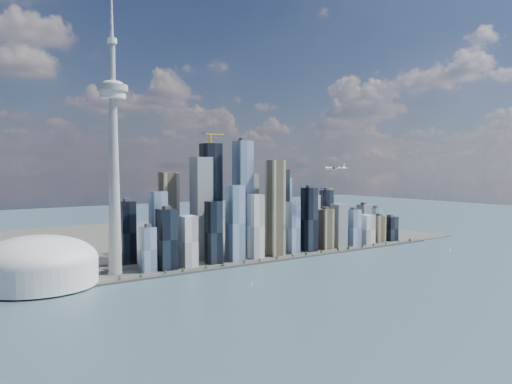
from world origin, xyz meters
TOP-DOWN VIEW (x-y plane):
  - ground at (0.00, 0.00)m, footprint 4000.00×4000.00m
  - seawall at (0.00, 250.00)m, footprint 1100.00×22.00m
  - land at (0.00, 700.00)m, footprint 1400.00×900.00m
  - shoreline_trees at (0.00, 250.00)m, footprint 960.53×7.20m
  - skyscraper_cluster at (59.61, 336.81)m, footprint 736.00×142.00m
  - needle_tower at (-300.00, 310.00)m, footprint 56.00×56.00m
  - dome_stadium at (-440.00, 300.00)m, footprint 200.00×200.00m
  - airplane at (195.47, 225.78)m, footprint 61.86×55.12m
  - sailboat_west at (-134.47, 90.73)m, footprint 6.66×3.50m
  - sailboat_east at (460.49, 97.25)m, footprint 7.04×2.20m

SIDE VIEW (x-z plane):
  - ground at x=0.00m, z-range 0.00..0.00m
  - land at x=0.00m, z-range 0.00..3.00m
  - seawall at x=0.00m, z-range 0.00..4.00m
  - sailboat_west at x=-134.47m, z-range -1.67..7.64m
  - sailboat_east at x=460.49m, z-range -1.75..8.01m
  - shoreline_trees at x=0.00m, z-range 4.38..13.18m
  - dome_stadium at x=-440.00m, z-range -3.56..82.44m
  - skyscraper_cluster at x=59.61m, z-range -53.44..231.32m
  - airplane at x=195.47m, z-range 197.21..212.45m
  - needle_tower at x=-300.00m, z-range -39.41..511.09m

